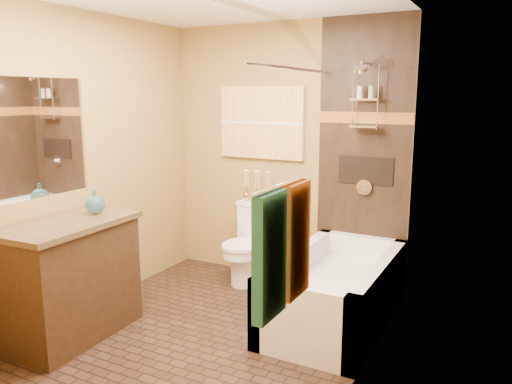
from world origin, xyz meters
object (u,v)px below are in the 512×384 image
Objects in this scene: bathtub at (335,296)px; vanity at (68,278)px; toilet at (249,243)px; sunset_painting at (261,123)px.

vanity reaches higher than bathtub.
toilet is 0.74× the size of vanity.
bathtub is at bearing -34.50° from sunset_painting.
bathtub is at bearing -19.22° from toilet.
sunset_painting is at bearing 94.63° from toilet.
sunset_painting reaches higher than toilet.
toilet is 1.76m from vanity.
sunset_painting is 0.86× the size of vanity.
vanity is (-0.67, -1.89, -1.10)m from sunset_painting.
toilet reaches higher than bathtub.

